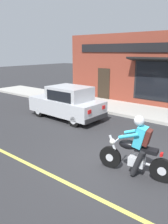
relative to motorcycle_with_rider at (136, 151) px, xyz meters
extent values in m
plane|color=#2B2B2D|center=(0.36, 0.82, -0.68)|extent=(80.00, 80.00, 0.00)
cube|color=#ADAAA3|center=(5.76, 3.82, -0.61)|extent=(2.60, 22.00, 0.14)
cube|color=#D1C64C|center=(-1.44, 3.82, -0.67)|extent=(0.12, 19.80, 0.01)
cube|color=brown|center=(7.31, 2.40, 1.42)|extent=(0.50, 11.97, 4.20)
cube|color=#2D2319|center=(7.04, 5.69, 0.37)|extent=(0.04, 0.90, 2.10)
cube|color=black|center=(7.03, 2.40, 2.67)|extent=(0.06, 10.17, 0.50)
cylinder|color=black|center=(-0.10, 0.71, -0.37)|extent=(0.18, 0.63, 0.62)
cylinder|color=silver|center=(-0.10, 0.71, -0.37)|extent=(0.15, 0.23, 0.22)
cylinder|color=black|center=(0.09, -0.67, -0.37)|extent=(0.18, 0.63, 0.62)
cylinder|color=silver|center=(0.09, -0.67, -0.37)|extent=(0.15, 0.23, 0.22)
cube|color=silver|center=(0.00, -0.03, -0.29)|extent=(0.33, 0.43, 0.24)
ellipsoid|color=black|center=(-0.03, 0.22, 0.12)|extent=(0.37, 0.56, 0.24)
cube|color=black|center=(0.03, -0.26, 0.08)|extent=(0.33, 0.59, 0.10)
cylinder|color=silver|center=(-0.09, 0.62, -0.05)|extent=(0.11, 0.33, 0.68)
cylinder|color=silver|center=(-0.07, 0.50, 0.23)|extent=(0.56, 0.12, 0.04)
sphere|color=silver|center=(-0.09, 0.66, 0.11)|extent=(0.16, 0.16, 0.16)
cylinder|color=silver|center=(0.22, -0.40, -0.39)|extent=(0.15, 0.56, 0.08)
cube|color=red|center=(0.08, -0.62, 0.05)|extent=(0.13, 0.08, 0.08)
cylinder|color=black|center=(-0.17, -0.12, -0.25)|extent=(0.19, 0.37, 0.71)
cylinder|color=black|center=(0.19, -0.07, -0.25)|extent=(0.19, 0.37, 0.71)
cube|color=#33B2D1|center=(0.01, -0.08, 0.40)|extent=(0.38, 0.37, 0.57)
cylinder|color=#33B2D1|center=(-0.22, 0.13, 0.44)|extent=(0.16, 0.53, 0.26)
cylinder|color=#33B2D1|center=(0.17, 0.19, 0.44)|extent=(0.16, 0.53, 0.26)
sphere|color=silver|center=(0.00, -0.02, 0.81)|extent=(0.26, 0.26, 0.26)
cube|color=#4C1E19|center=(0.03, -0.24, 0.42)|extent=(0.31, 0.28, 0.42)
cylinder|color=black|center=(1.94, 6.14, -0.38)|extent=(0.20, 0.61, 0.60)
cylinder|color=silver|center=(1.94, 6.14, -0.38)|extent=(0.21, 0.34, 0.33)
cylinder|color=black|center=(3.37, 6.09, -0.38)|extent=(0.20, 0.61, 0.60)
cylinder|color=silver|center=(3.37, 6.09, -0.38)|extent=(0.21, 0.34, 0.33)
cylinder|color=black|center=(1.86, 3.74, -0.38)|extent=(0.20, 0.61, 0.60)
cylinder|color=silver|center=(1.86, 3.74, -0.38)|extent=(0.21, 0.34, 0.33)
cylinder|color=black|center=(3.30, 3.70, -0.38)|extent=(0.20, 0.61, 0.60)
cylinder|color=silver|center=(3.30, 3.70, -0.38)|extent=(0.21, 0.34, 0.33)
cube|color=#B7BABF|center=(2.62, 4.92, -0.08)|extent=(1.75, 3.75, 0.70)
cube|color=#B7BABF|center=(2.61, 4.67, 0.56)|extent=(1.50, 1.94, 0.66)
cube|color=black|center=(2.64, 5.54, 0.51)|extent=(1.33, 0.39, 0.51)
cube|color=black|center=(1.89, 4.69, 0.54)|extent=(0.08, 1.52, 0.46)
cube|color=black|center=(3.33, 4.64, 0.54)|extent=(0.08, 1.52, 0.46)
cube|color=silver|center=(2.17, 6.79, 0.04)|extent=(0.24, 0.05, 0.14)
cube|color=red|center=(2.05, 3.07, 0.06)|extent=(0.20, 0.05, 0.16)
cube|color=silver|center=(3.18, 6.76, 0.04)|extent=(0.24, 0.05, 0.14)
cube|color=red|center=(3.07, 3.04, 0.06)|extent=(0.20, 0.05, 0.16)
cube|color=#28282B|center=(2.67, 6.75, -0.33)|extent=(1.61, 0.17, 0.20)
cube|color=#28282B|center=(2.56, 3.09, -0.33)|extent=(1.61, 0.17, 0.20)
cylinder|color=red|center=(6.24, 7.49, -0.46)|extent=(0.24, 0.24, 0.16)
cylinder|color=red|center=(6.24, 7.49, -0.09)|extent=(0.18, 0.18, 0.58)
sphere|color=red|center=(6.24, 7.49, 0.24)|extent=(0.20, 0.20, 0.20)
cylinder|color=red|center=(6.11, 7.49, -0.04)|extent=(0.10, 0.08, 0.08)
cylinder|color=red|center=(6.37, 7.49, -0.04)|extent=(0.10, 0.08, 0.08)
camera|label=1|loc=(-4.88, -2.15, 2.48)|focal=35.00mm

